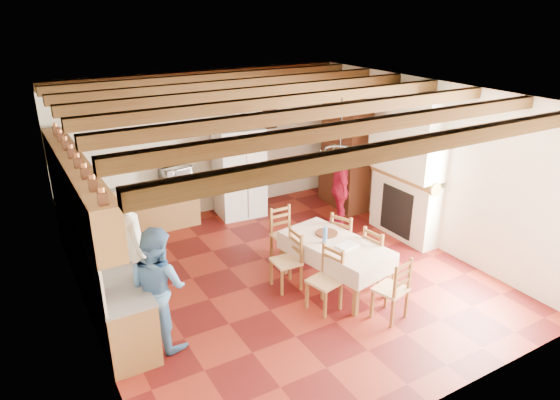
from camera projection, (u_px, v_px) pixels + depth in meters
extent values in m
cube|color=#4B0E0D|center=(284.00, 277.00, 8.27)|extent=(6.00, 6.50, 0.02)
cube|color=silver|center=(285.00, 94.00, 7.15)|extent=(6.00, 6.50, 0.02)
cube|color=beige|center=(204.00, 144.00, 10.32)|extent=(6.00, 0.02, 3.00)
cube|color=beige|center=(447.00, 291.00, 5.09)|extent=(6.00, 0.02, 3.00)
cube|color=beige|center=(80.00, 235.00, 6.30)|extent=(0.02, 6.50, 3.00)
cube|color=beige|center=(426.00, 163.00, 9.11)|extent=(0.02, 6.50, 3.00)
cube|color=brown|center=(99.00, 268.00, 7.68)|extent=(0.60, 4.30, 0.86)
cube|color=brown|center=(139.00, 211.00, 9.74)|extent=(2.30, 0.60, 0.86)
cube|color=slate|center=(95.00, 242.00, 7.52)|extent=(0.62, 4.30, 0.04)
cube|color=slate|center=(137.00, 190.00, 9.58)|extent=(2.34, 0.62, 0.04)
cube|color=white|center=(71.00, 226.00, 7.26)|extent=(0.03, 4.30, 0.60)
cube|color=white|center=(131.00, 170.00, 9.69)|extent=(2.30, 0.03, 0.60)
cube|color=brown|center=(76.00, 182.00, 7.10)|extent=(0.35, 4.20, 0.70)
cube|color=black|center=(270.00, 119.00, 10.89)|extent=(0.34, 0.03, 0.42)
cube|color=silver|center=(239.00, 172.00, 10.38)|extent=(1.01, 0.86, 1.89)
cube|color=white|center=(335.00, 243.00, 7.76)|extent=(1.19, 1.89, 0.05)
cube|color=brown|center=(356.00, 293.00, 7.13)|extent=(0.08, 0.08, 0.73)
cube|color=brown|center=(388.00, 277.00, 7.57)|extent=(0.08, 0.08, 0.73)
cube|color=brown|center=(285.00, 254.00, 8.24)|extent=(0.08, 0.08, 0.73)
cube|color=brown|center=(316.00, 241.00, 8.68)|extent=(0.08, 0.08, 0.73)
torus|color=black|center=(340.00, 150.00, 7.20)|extent=(0.47, 0.47, 0.03)
imported|color=white|center=(134.00, 251.00, 7.05)|extent=(0.47, 0.70, 1.91)
imported|color=teal|center=(158.00, 287.00, 6.41)|extent=(0.91, 1.00, 1.67)
imported|color=#AB1130|center=(339.00, 189.00, 9.92)|extent=(0.70, 0.98, 1.54)
imported|color=silver|center=(176.00, 174.00, 9.89)|extent=(0.64, 0.50, 0.32)
imported|color=#3B190C|center=(244.00, 120.00, 10.05)|extent=(0.27, 0.27, 0.27)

